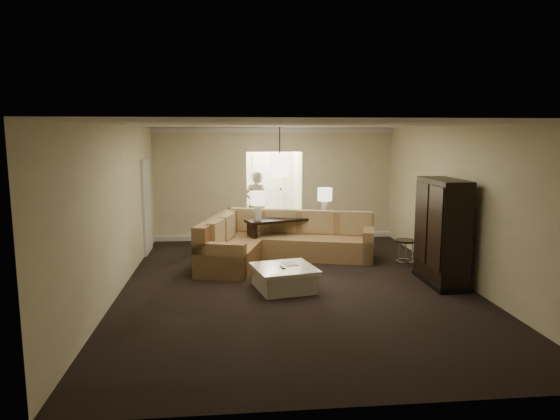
{
  "coord_description": "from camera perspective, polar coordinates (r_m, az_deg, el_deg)",
  "views": [
    {
      "loc": [
        -1.13,
        -8.44,
        2.66
      ],
      "look_at": [
        -0.15,
        1.2,
        1.16
      ],
      "focal_mm": 32.0,
      "sensor_mm": 36.0,
      "label": 1
    }
  ],
  "objects": [
    {
      "name": "table_lamp_right",
      "position": [
        11.32,
        5.15,
        1.47
      ],
      "size": [
        0.33,
        0.33,
        0.62
      ],
      "color": "silver",
      "rests_on": "console_table"
    },
    {
      "name": "console_table",
      "position": [
        11.07,
        1.42,
        -2.56
      ],
      "size": [
        2.15,
        1.12,
        0.81
      ],
      "rotation": [
        0.0,
        0.0,
        0.32
      ],
      "color": "black",
      "rests_on": "ground"
    },
    {
      "name": "wall_right",
      "position": [
        9.48,
        20.05,
        0.6
      ],
      "size": [
        0.04,
        8.0,
        2.8
      ],
      "primitive_type": "cube",
      "color": "beige",
      "rests_on": "ground"
    },
    {
      "name": "sectional_sofa",
      "position": [
        10.54,
        -0.5,
        -3.65
      ],
      "size": [
        3.85,
        2.8,
        0.99
      ],
      "rotation": [
        0.0,
        0.0,
        -0.28
      ],
      "color": "brown",
      "rests_on": "ground"
    },
    {
      "name": "wall_back",
      "position": [
        12.56,
        -0.64,
        3.01
      ],
      "size": [
        6.0,
        0.04,
        2.8
      ],
      "primitive_type": "cube",
      "color": "beige",
      "rests_on": "ground"
    },
    {
      "name": "table_lamp_left",
      "position": [
        10.62,
        -2.52,
        1.02
      ],
      "size": [
        0.33,
        0.33,
        0.62
      ],
      "color": "silver",
      "rests_on": "console_table"
    },
    {
      "name": "pendant_light",
      "position": [
        11.22,
        -0.04,
        5.16
      ],
      "size": [
        0.38,
        0.38,
        1.09
      ],
      "color": "black",
      "rests_on": "ceiling"
    },
    {
      "name": "wall_left",
      "position": [
        8.74,
        -18.12,
        0.04
      ],
      "size": [
        0.04,
        8.0,
        2.8
      ],
      "primitive_type": "cube",
      "color": "beige",
      "rests_on": "ground"
    },
    {
      "name": "drink_table",
      "position": [
        10.44,
        14.13,
        -4.14
      ],
      "size": [
        0.42,
        0.42,
        0.53
      ],
      "rotation": [
        0.0,
        0.0,
        0.2
      ],
      "color": "black",
      "rests_on": "ground"
    },
    {
      "name": "coffee_table",
      "position": [
        8.63,
        0.5,
        -7.75
      ],
      "size": [
        1.19,
        1.19,
        0.42
      ],
      "rotation": [
        0.0,
        0.0,
        0.22
      ],
      "color": "silver",
      "rests_on": "ground"
    },
    {
      "name": "ceiling",
      "position": [
        8.52,
        1.82,
        9.7
      ],
      "size": [
        6.0,
        8.0,
        0.02
      ],
      "primitive_type": "cube",
      "color": "silver",
      "rests_on": "wall_back"
    },
    {
      "name": "armoire",
      "position": [
        9.27,
        17.99,
        -2.63
      ],
      "size": [
        0.56,
        1.3,
        1.87
      ],
      "color": "black",
      "rests_on": "ground"
    },
    {
      "name": "ground",
      "position": [
        8.92,
        1.74,
        -8.58
      ],
      "size": [
        8.0,
        8.0,
        0.0
      ],
      "primitive_type": "plane",
      "color": "black",
      "rests_on": "ground"
    },
    {
      "name": "wall_front",
      "position": [
        4.76,
        8.22,
        -6.7
      ],
      "size": [
        6.0,
        0.04,
        2.8
      ],
      "primitive_type": "cube",
      "color": "beige",
      "rests_on": "ground"
    },
    {
      "name": "side_door",
      "position": [
        11.5,
        -14.97,
        0.43
      ],
      "size": [
        0.05,
        0.9,
        2.1
      ],
      "primitive_type": "cube",
      "color": "silver",
      "rests_on": "ground"
    },
    {
      "name": "person",
      "position": [
        12.88,
        -2.75,
        1.11
      ],
      "size": [
        0.75,
        0.57,
        1.89
      ],
      "primitive_type": "imported",
      "rotation": [
        0.0,
        0.0,
        3.31
      ],
      "color": "beige",
      "rests_on": "ground"
    },
    {
      "name": "foyer",
      "position": [
        13.9,
        -1.14,
        3.16
      ],
      "size": [
        1.44,
        2.02,
        2.8
      ],
      "color": "white",
      "rests_on": "ground"
    },
    {
      "name": "crown_molding",
      "position": [
        12.44,
        -0.63,
        9.09
      ],
      "size": [
        6.0,
        0.1,
        0.12
      ],
      "primitive_type": "cube",
      "color": "silver",
      "rests_on": "wall_back"
    },
    {
      "name": "baseboard",
      "position": [
        12.71,
        -0.61,
        -3.03
      ],
      "size": [
        6.0,
        0.1,
        0.12
      ],
      "primitive_type": "cube",
      "color": "silver",
      "rests_on": "ground"
    }
  ]
}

